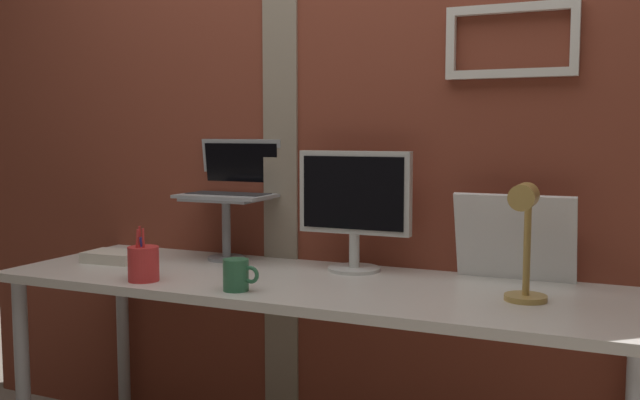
{
  "coord_description": "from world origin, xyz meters",
  "views": [
    {
      "loc": [
        0.99,
        -1.99,
        1.21
      ],
      "look_at": [
        0.04,
        0.13,
        0.99
      ],
      "focal_mm": 39.57,
      "sensor_mm": 36.0,
      "label": 1
    }
  ],
  "objects_px": {
    "pen_cup": "(143,263)",
    "coffee_mug": "(237,275)",
    "desk_lamp": "(525,230)",
    "monitor": "(354,200)",
    "laptop": "(234,181)",
    "whiteboard_panel": "(515,238)"
  },
  "relations": [
    {
      "from": "desk_lamp",
      "to": "monitor",
      "type": "bearing_deg",
      "value": 156.71
    },
    {
      "from": "desk_lamp",
      "to": "pen_cup",
      "type": "distance_m",
      "value": 1.18
    },
    {
      "from": "whiteboard_panel",
      "to": "coffee_mug",
      "type": "height_order",
      "value": "whiteboard_panel"
    },
    {
      "from": "laptop",
      "to": "pen_cup",
      "type": "relative_size",
      "value": 1.94
    },
    {
      "from": "pen_cup",
      "to": "coffee_mug",
      "type": "bearing_deg",
      "value": 0.07
    },
    {
      "from": "desk_lamp",
      "to": "pen_cup",
      "type": "bearing_deg",
      "value": -171.57
    },
    {
      "from": "coffee_mug",
      "to": "monitor",
      "type": "bearing_deg",
      "value": 63.84
    },
    {
      "from": "monitor",
      "to": "coffee_mug",
      "type": "bearing_deg",
      "value": -116.16
    },
    {
      "from": "laptop",
      "to": "coffee_mug",
      "type": "relative_size",
      "value": 2.95
    },
    {
      "from": "laptop",
      "to": "coffee_mug",
      "type": "xyz_separation_m",
      "value": [
        0.3,
        -0.49,
        -0.24
      ]
    },
    {
      "from": "monitor",
      "to": "whiteboard_panel",
      "type": "xyz_separation_m",
      "value": [
        0.53,
        0.05,
        -0.1
      ]
    },
    {
      "from": "monitor",
      "to": "coffee_mug",
      "type": "distance_m",
      "value": 0.52
    },
    {
      "from": "monitor",
      "to": "pen_cup",
      "type": "relative_size",
      "value": 2.32
    },
    {
      "from": "desk_lamp",
      "to": "pen_cup",
      "type": "relative_size",
      "value": 1.91
    },
    {
      "from": "laptop",
      "to": "coffee_mug",
      "type": "height_order",
      "value": "laptop"
    },
    {
      "from": "pen_cup",
      "to": "coffee_mug",
      "type": "xyz_separation_m",
      "value": [
        0.34,
        0.0,
        -0.01
      ]
    },
    {
      "from": "monitor",
      "to": "whiteboard_panel",
      "type": "height_order",
      "value": "monitor"
    },
    {
      "from": "laptop",
      "to": "desk_lamp",
      "type": "distance_m",
      "value": 1.16
    },
    {
      "from": "monitor",
      "to": "whiteboard_panel",
      "type": "bearing_deg",
      "value": 4.97
    },
    {
      "from": "laptop",
      "to": "desk_lamp",
      "type": "bearing_deg",
      "value": -16.01
    },
    {
      "from": "desk_lamp",
      "to": "coffee_mug",
      "type": "height_order",
      "value": "desk_lamp"
    },
    {
      "from": "whiteboard_panel",
      "to": "pen_cup",
      "type": "relative_size",
      "value": 2.12
    }
  ]
}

